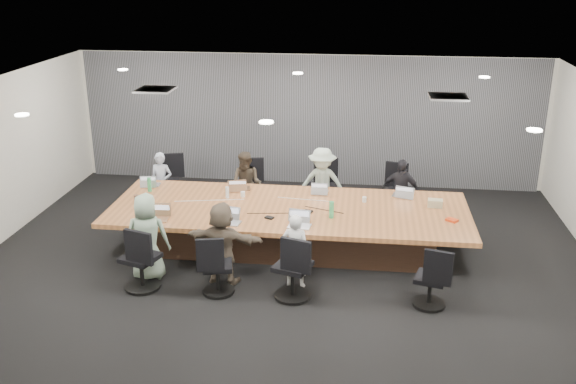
# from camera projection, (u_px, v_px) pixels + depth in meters

# --- Properties ---
(floor) EXTENTS (10.00, 8.00, 0.00)m
(floor) POSITION_uv_depth(u_px,v_px,m) (285.00, 260.00, 10.55)
(floor) COLOR black
(floor) RESTS_ON ground
(ceiling) EXTENTS (10.00, 8.00, 0.00)m
(ceiling) POSITION_uv_depth(u_px,v_px,m) (285.00, 91.00, 9.59)
(ceiling) COLOR white
(ceiling) RESTS_ON wall_back
(wall_back) EXTENTS (10.00, 0.00, 2.80)m
(wall_back) POSITION_uv_depth(u_px,v_px,m) (308.00, 120.00, 13.80)
(wall_back) COLOR beige
(wall_back) RESTS_ON ground
(wall_front) EXTENTS (10.00, 0.00, 2.80)m
(wall_front) POSITION_uv_depth(u_px,v_px,m) (234.00, 310.00, 6.34)
(wall_front) COLOR beige
(wall_front) RESTS_ON ground
(curtain) EXTENTS (9.80, 0.04, 2.80)m
(curtain) POSITION_uv_depth(u_px,v_px,m) (308.00, 121.00, 13.72)
(curtain) COLOR slate
(curtain) RESTS_ON ground
(conference_table) EXTENTS (6.00, 2.20, 0.74)m
(conference_table) POSITION_uv_depth(u_px,v_px,m) (289.00, 226.00, 10.88)
(conference_table) COLOR #41291D
(conference_table) RESTS_ON ground
(chair_0) EXTENTS (0.71, 0.71, 0.84)m
(chair_0) POSITION_uv_depth(u_px,v_px,m) (168.00, 185.00, 12.76)
(chair_0) COLOR black
(chair_0) RESTS_ON ground
(chair_1) EXTENTS (0.58, 0.58, 0.78)m
(chair_1) POSITION_uv_depth(u_px,v_px,m) (250.00, 190.00, 12.58)
(chair_1) COLOR black
(chair_1) RESTS_ON ground
(chair_2) EXTENTS (0.67, 0.67, 0.86)m
(chair_2) POSITION_uv_depth(u_px,v_px,m) (323.00, 191.00, 12.40)
(chair_2) COLOR black
(chair_2) RESTS_ON ground
(chair_3) EXTENTS (0.66, 0.66, 0.81)m
(chair_3) POSITION_uv_depth(u_px,v_px,m) (399.00, 196.00, 12.24)
(chair_3) COLOR black
(chair_3) RESTS_ON ground
(chair_4) EXTENTS (0.72, 0.72, 0.84)m
(chair_4) POSITION_uv_depth(u_px,v_px,m) (141.00, 263.00, 9.51)
(chair_4) COLOR black
(chair_4) RESTS_ON ground
(chair_5) EXTENTS (0.59, 0.59, 0.74)m
(chair_5) POSITION_uv_depth(u_px,v_px,m) (218.00, 270.00, 9.40)
(chair_5) COLOR black
(chair_5) RESTS_ON ground
(chair_6) EXTENTS (0.71, 0.71, 0.84)m
(chair_6) POSITION_uv_depth(u_px,v_px,m) (293.00, 271.00, 9.25)
(chair_6) COLOR black
(chair_6) RESTS_ON ground
(chair_7) EXTENTS (0.61, 0.61, 0.73)m
(chair_7) POSITION_uv_depth(u_px,v_px,m) (430.00, 283.00, 9.05)
(chair_7) COLOR black
(chair_7) RESTS_ON ground
(person_0) EXTENTS (0.44, 0.30, 1.19)m
(person_0) POSITION_uv_depth(u_px,v_px,m) (162.00, 183.00, 12.37)
(person_0) COLOR #A3ADC1
(person_0) RESTS_ON ground
(laptop_0) EXTENTS (0.31, 0.23, 0.02)m
(laptop_0) POSITION_uv_depth(u_px,v_px,m) (152.00, 185.00, 11.81)
(laptop_0) COLOR #B2B2B7
(laptop_0) RESTS_ON conference_table
(person_1) EXTENTS (0.70, 0.60, 1.27)m
(person_1) POSITION_uv_depth(u_px,v_px,m) (247.00, 184.00, 12.17)
(person_1) COLOR #3D3428
(person_1) RESTS_ON ground
(laptop_1) EXTENTS (0.37, 0.29, 0.02)m
(laptop_1) POSITION_uv_depth(u_px,v_px,m) (241.00, 188.00, 11.61)
(laptop_1) COLOR #8C6647
(laptop_1) RESTS_ON conference_table
(person_2) EXTENTS (0.94, 0.58, 1.40)m
(person_2) POSITION_uv_depth(u_px,v_px,m) (322.00, 184.00, 11.98)
(person_2) COLOR #9DAF9D
(person_2) RESTS_ON ground
(laptop_2) EXTENTS (0.30, 0.21, 0.02)m
(laptop_2) POSITION_uv_depth(u_px,v_px,m) (320.00, 192.00, 11.45)
(laptop_2) COLOR #B2B2B7
(laptop_2) RESTS_ON conference_table
(person_3) EXTENTS (0.78, 0.48, 1.24)m
(person_3) POSITION_uv_depth(u_px,v_px,m) (400.00, 191.00, 11.84)
(person_3) COLOR black
(person_3) RESTS_ON ground
(laptop_3) EXTENTS (0.36, 0.28, 0.02)m
(laptop_3) POSITION_uv_depth(u_px,v_px,m) (402.00, 195.00, 11.28)
(laptop_3) COLOR #B2B2B7
(laptop_3) RESTS_ON conference_table
(person_4) EXTENTS (0.71, 0.50, 1.37)m
(person_4) POSITION_uv_depth(u_px,v_px,m) (147.00, 237.00, 9.75)
(person_4) COLOR #88A38B
(person_4) RESTS_ON ground
(laptop_4) EXTENTS (0.33, 0.23, 0.02)m
(laptop_4) POSITION_uv_depth(u_px,v_px,m) (158.00, 219.00, 10.24)
(laptop_4) COLOR #8C6647
(laptop_4) RESTS_ON conference_table
(person_5) EXTENTS (1.24, 0.53, 1.30)m
(person_5) POSITION_uv_depth(u_px,v_px,m) (222.00, 243.00, 9.63)
(person_5) COLOR brown
(person_5) RESTS_ON ground
(laptop_5) EXTENTS (0.36, 0.28, 0.02)m
(laptop_5) POSITION_uv_depth(u_px,v_px,m) (230.00, 223.00, 10.11)
(laptop_5) COLOR #B2B2B7
(laptop_5) RESTS_ON conference_table
(person_6) EXTENTS (0.47, 0.35, 1.17)m
(person_6) POSITION_uv_depth(u_px,v_px,m) (295.00, 251.00, 9.52)
(person_6) COLOR silver
(person_6) RESTS_ON ground
(laptop_6) EXTENTS (0.37, 0.27, 0.02)m
(laptop_6) POSITION_uv_depth(u_px,v_px,m) (299.00, 226.00, 9.98)
(laptop_6) COLOR #B2B2B7
(laptop_6) RESTS_ON conference_table
(bottle_green_left) EXTENTS (0.09, 0.09, 0.25)m
(bottle_green_left) POSITION_uv_depth(u_px,v_px,m) (149.00, 185.00, 11.45)
(bottle_green_left) COLOR #39A55F
(bottle_green_left) RESTS_ON conference_table
(bottle_green_right) EXTENTS (0.10, 0.10, 0.28)m
(bottle_green_right) POSITION_uv_depth(u_px,v_px,m) (331.00, 210.00, 10.28)
(bottle_green_right) COLOR #39A55F
(bottle_green_right) RESTS_ON conference_table
(bottle_clear) EXTENTS (0.08, 0.08, 0.20)m
(bottle_clear) POSITION_uv_depth(u_px,v_px,m) (227.00, 192.00, 11.14)
(bottle_clear) COLOR silver
(bottle_clear) RESTS_ON conference_table
(cup_white_far) EXTENTS (0.08, 0.08, 0.09)m
(cup_white_far) POSITION_uv_depth(u_px,v_px,m) (243.00, 194.00, 11.22)
(cup_white_far) COLOR white
(cup_white_far) RESTS_ON conference_table
(cup_white_near) EXTENTS (0.09, 0.09, 0.09)m
(cup_white_near) POSITION_uv_depth(u_px,v_px,m) (364.00, 199.00, 10.98)
(cup_white_near) COLOR white
(cup_white_near) RESTS_ON conference_table
(mug_brown) EXTENTS (0.10, 0.10, 0.10)m
(mug_brown) POSITION_uv_depth(u_px,v_px,m) (136.00, 198.00, 11.05)
(mug_brown) COLOR brown
(mug_brown) RESTS_ON conference_table
(mic_left) EXTENTS (0.16, 0.14, 0.03)m
(mic_left) POSITION_uv_depth(u_px,v_px,m) (269.00, 218.00, 10.30)
(mic_left) COLOR black
(mic_left) RESTS_ON conference_table
(mic_right) EXTENTS (0.16, 0.13, 0.03)m
(mic_right) POSITION_uv_depth(u_px,v_px,m) (308.00, 211.00, 10.55)
(mic_right) COLOR black
(mic_right) RESTS_ON conference_table
(stapler) EXTENTS (0.15, 0.08, 0.05)m
(stapler) POSITION_uv_depth(u_px,v_px,m) (306.00, 218.00, 10.23)
(stapler) COLOR black
(stapler) RESTS_ON conference_table
(canvas_bag) EXTENTS (0.26, 0.17, 0.13)m
(canvas_bag) POSITION_uv_depth(u_px,v_px,m) (435.00, 203.00, 10.76)
(canvas_bag) COLOR tan
(canvas_bag) RESTS_ON conference_table
(snack_packet) EXTENTS (0.21, 0.20, 0.04)m
(snack_packet) POSITION_uv_depth(u_px,v_px,m) (452.00, 220.00, 10.18)
(snack_packet) COLOR red
(snack_packet) RESTS_ON conference_table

